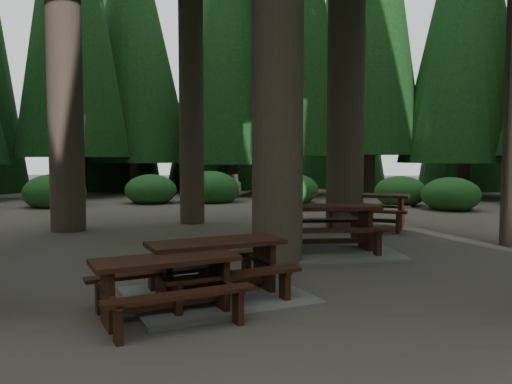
{
  "coord_description": "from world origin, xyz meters",
  "views": [
    {
      "loc": [
        0.88,
        -8.02,
        1.74
      ],
      "look_at": [
        0.4,
        1.13,
        1.1
      ],
      "focal_mm": 35.0,
      "sensor_mm": 36.0,
      "label": 1
    }
  ],
  "objects_px": {
    "picnic_table_d": "(368,205)",
    "picnic_table_e": "(166,278)",
    "picnic_table_a": "(216,279)",
    "picnic_table_c": "(324,235)"
  },
  "relations": [
    {
      "from": "picnic_table_d",
      "to": "picnic_table_e",
      "type": "bearing_deg",
      "value": -97.37
    },
    {
      "from": "picnic_table_a",
      "to": "picnic_table_c",
      "type": "relative_size",
      "value": 0.95
    },
    {
      "from": "picnic_table_a",
      "to": "picnic_table_c",
      "type": "xyz_separation_m",
      "value": [
        1.57,
        3.12,
        0.07
      ]
    },
    {
      "from": "picnic_table_a",
      "to": "picnic_table_d",
      "type": "height_order",
      "value": "picnic_table_d"
    },
    {
      "from": "picnic_table_e",
      "to": "picnic_table_d",
      "type": "bearing_deg",
      "value": 34.83
    },
    {
      "from": "picnic_table_d",
      "to": "picnic_table_c",
      "type": "bearing_deg",
      "value": -95.03
    },
    {
      "from": "picnic_table_d",
      "to": "picnic_table_e",
      "type": "relative_size",
      "value": 1.19
    },
    {
      "from": "picnic_table_a",
      "to": "picnic_table_e",
      "type": "relative_size",
      "value": 1.38
    },
    {
      "from": "picnic_table_c",
      "to": "picnic_table_e",
      "type": "height_order",
      "value": "picnic_table_c"
    },
    {
      "from": "picnic_table_a",
      "to": "picnic_table_c",
      "type": "distance_m",
      "value": 3.49
    }
  ]
}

